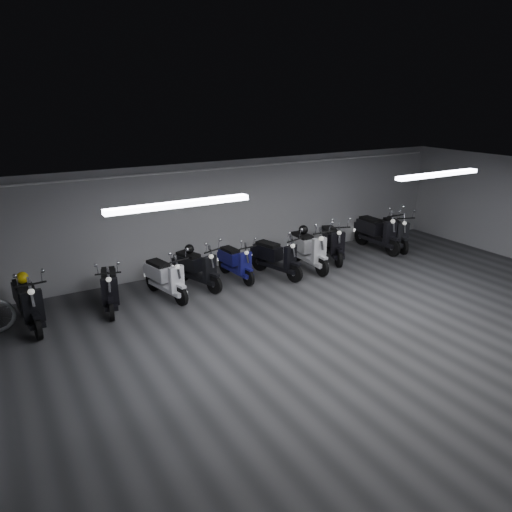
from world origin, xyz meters
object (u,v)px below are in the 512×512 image
scooter_1 (109,282)px  scooter_7 (333,236)px  scooter_5 (277,251)px  helmet_2 (303,230)px  scooter_8 (378,226)px  helmet_1 (189,249)px  scooter_9 (396,227)px  scooter_2 (165,271)px  scooter_6 (309,243)px  helmet_0 (22,278)px  scooter_4 (236,257)px  scooter_3 (197,262)px  scooter_0 (27,295)px

scooter_1 → scooter_7: (6.17, 0.19, 0.05)m
scooter_5 → helmet_2: 1.13m
scooter_8 → helmet_1: (-5.85, 0.21, 0.18)m
scooter_9 → helmet_2: (-3.29, 0.12, 0.34)m
helmet_1 → helmet_2: 3.16m
scooter_1 → scooter_5: (4.14, -0.10, 0.04)m
helmet_1 → scooter_7: bearing=-3.4°
scooter_5 → scooter_2: bearing=162.4°
scooter_7 → scooter_5: bearing=-150.0°
scooter_1 → scooter_6: (5.16, -0.05, 0.08)m
scooter_1 → helmet_0: (-1.61, 0.19, 0.34)m
scooter_1 → scooter_6: scooter_6 is taller
scooter_4 → scooter_8: scooter_8 is taller
scooter_8 → helmet_2: 2.71m
scooter_4 → scooter_7: 3.02m
scooter_1 → scooter_5: bearing=10.9°
scooter_1 → helmet_1: size_ratio=7.47×
scooter_3 → scooter_5: (2.04, -0.31, 0.02)m
scooter_2 → scooter_9: scooter_9 is taller
scooter_0 → scooter_6: 6.75m
scooter_1 → scooter_8: size_ratio=0.85×
scooter_9 → scooter_2: bearing=-159.0°
scooter_0 → scooter_5: size_ratio=1.03×
scooter_7 → scooter_9: size_ratio=1.02×
helmet_0 → scooter_2: bearing=-4.3°
scooter_1 → scooter_9: size_ratio=0.95×
scooter_2 → scooter_7: scooter_7 is taller
scooter_7 → scooter_6: bearing=-144.7°
helmet_0 → helmet_2: helmet_2 is taller
scooter_2 → scooter_7: size_ratio=0.94×
scooter_1 → scooter_0: bearing=-165.4°
scooter_4 → helmet_2: 2.06m
scooter_0 → scooter_6: scooter_6 is taller
helmet_2 → scooter_3: bearing=-179.9°
scooter_2 → scooter_4: scooter_2 is taller
scooter_2 → scooter_8: scooter_8 is taller
scooter_6 → scooter_7: 1.03m
scooter_4 → scooter_0: bearing=177.4°
scooter_6 → helmet_1: bearing=173.2°
scooter_2 → scooter_9: bearing=-12.4°
scooter_4 → scooter_6: 2.03m
scooter_0 → scooter_9: bearing=-4.4°
scooter_5 → scooter_9: bearing=-13.4°
scooter_3 → helmet_0: (-3.71, -0.01, 0.32)m
helmet_1 → scooter_5: bearing=-14.3°
scooter_0 → scooter_2: bearing=-4.4°
scooter_0 → scooter_4: scooter_0 is taller
scooter_0 → scooter_1: scooter_0 is taller
scooter_1 → scooter_2: (1.24, -0.02, 0.01)m
scooter_4 → helmet_2: (2.02, -0.00, 0.41)m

